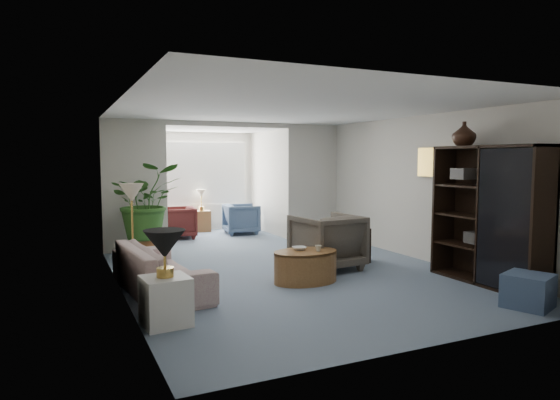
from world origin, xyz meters
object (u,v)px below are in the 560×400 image
cabinet_urn (464,134)px  sunroom_chair_maroon (178,222)px  sunroom_table (202,221)px  plant_pot (147,247)px  side_table_dark (354,244)px  coffee_bowl (299,248)px  sunroom_chair_blue (241,219)px  floor_lamp (132,193)px  coffee_cup (318,248)px  table_lamp (165,244)px  wingback_chair (327,241)px  end_table (166,301)px  coffee_table (306,267)px  framed_picture (431,162)px  ottoman (528,291)px  entertainment_cabinet (489,215)px

cabinet_urn → sunroom_chair_maroon: cabinet_urn is taller
sunroom_table → plant_pot: bearing=-124.1°
side_table_dark → sunroom_table: size_ratio=1.15×
sunroom_chair_maroon → plant_pot: bearing=-22.3°
coffee_bowl → sunroom_chair_blue: sunroom_chair_blue is taller
floor_lamp → coffee_cup: bearing=-33.6°
table_lamp → sunroom_chair_maroon: table_lamp is taller
cabinet_urn → coffee_bowl: bearing=162.3°
wingback_chair → coffee_cup: bearing=46.1°
plant_pot → sunroom_chair_maroon: (0.95, 1.77, 0.19)m
coffee_bowl → sunroom_table: size_ratio=0.39×
end_table → table_lamp: size_ratio=1.18×
floor_lamp → plant_pot: 1.81m
cabinet_urn → table_lamp: bearing=-175.8°
side_table_dark → plant_pot: (-3.14, 1.92, -0.13)m
floor_lamp → cabinet_urn: 5.00m
coffee_table → table_lamp: bearing=-156.0°
end_table → floor_lamp: (0.00, 2.42, 0.99)m
wingback_chair → sunroom_chair_maroon: 4.26m
framed_picture → side_table_dark: 1.90m
sunroom_chair_maroon → cabinet_urn: bearing=36.4°
side_table_dark → ottoman: size_ratio=1.17×
framed_picture → floor_lamp: size_ratio=1.39×
table_lamp → coffee_bowl: 2.42m
coffee_bowl → end_table: bearing=-153.3°
wingback_chair → sunroom_chair_maroon: wingback_chair is taller
table_lamp → sunroom_chair_blue: table_lamp is taller
coffee_table → sunroom_chair_maroon: size_ratio=1.24×
side_table_dark → table_lamp: bearing=-152.4°
end_table → coffee_table: bearing=24.0°
end_table → floor_lamp: size_ratio=1.44×
floor_lamp → coffee_bowl: floor_lamp is taller
framed_picture → coffee_table: bearing=-173.6°
table_lamp → floor_lamp: size_ratio=1.22×
wingback_chair → sunroom_table: bearing=-87.0°
wingback_chair → sunroom_chair_blue: bearing=-96.1°
entertainment_cabinet → cabinet_urn: cabinet_urn is taller
ottoman → coffee_bowl: bearing=130.3°
sunroom_table → side_table_dark: bearing=-72.1°
table_lamp → side_table_dark: bearing=27.6°
coffee_bowl → ottoman: 2.96m
coffee_cup → sunroom_table: size_ratio=0.19×
coffee_table → entertainment_cabinet: size_ratio=0.49×
coffee_bowl → cabinet_urn: bearing=-17.7°
wingback_chair → plant_pot: (-2.44, 2.22, -0.28)m
coffee_bowl → coffee_table: bearing=-63.4°
plant_pot → table_lamp: bearing=-96.6°
table_lamp → plant_pot: size_ratio=1.10×
coffee_table → sunroom_chair_maroon: sunroom_chair_maroon is taller
ottoman → sunroom_table: sunroom_table is taller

